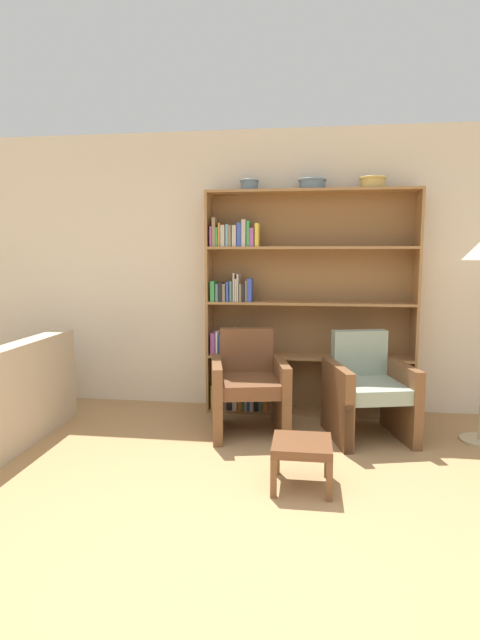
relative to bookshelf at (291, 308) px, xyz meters
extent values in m
plane|color=#A87F51|center=(-0.13, -2.53, -1.03)|extent=(24.00, 24.00, 0.00)
cube|color=beige|center=(-0.13, 0.17, 0.34)|extent=(12.00, 0.06, 2.75)
cube|color=olive|center=(-0.80, -0.02, 0.04)|extent=(0.02, 0.30, 2.15)
cube|color=olive|center=(1.16, -0.02, 0.04)|extent=(0.02, 0.30, 2.15)
cube|color=olive|center=(0.18, -0.02, 1.10)|extent=(1.94, 0.30, 0.03)
cube|color=olive|center=(0.18, -0.02, -1.02)|extent=(1.94, 0.30, 0.03)
cube|color=brown|center=(0.18, 0.12, 0.04)|extent=(1.94, 0.01, 2.15)
cube|color=gold|center=(-0.75, -0.07, -0.89)|extent=(0.04, 0.17, 0.24)
cube|color=#4C756B|center=(-0.71, -0.08, -0.87)|extent=(0.02, 0.14, 0.28)
cube|color=#388C47|center=(-0.67, -0.07, -0.88)|extent=(0.04, 0.18, 0.25)
cube|color=#7F6B4C|center=(-0.63, -0.07, -0.91)|extent=(0.04, 0.18, 0.19)
cube|color=black|center=(-0.59, -0.05, -0.92)|extent=(0.04, 0.20, 0.17)
cube|color=white|center=(-0.53, -0.08, -0.92)|extent=(0.04, 0.15, 0.17)
cube|color=orange|center=(-0.48, -0.09, -0.92)|extent=(0.04, 0.12, 0.18)
cube|color=#388C47|center=(-0.45, -0.09, -0.89)|extent=(0.02, 0.14, 0.24)
cube|color=white|center=(-0.42, -0.09, -0.87)|extent=(0.02, 0.13, 0.27)
cube|color=#334CB2|center=(-0.40, -0.06, -0.88)|extent=(0.02, 0.18, 0.25)
cube|color=white|center=(-0.37, -0.08, -0.92)|extent=(0.04, 0.15, 0.17)
cube|color=black|center=(-0.32, -0.08, -0.91)|extent=(0.04, 0.15, 0.19)
cube|color=#4C756B|center=(-0.28, -0.06, -0.87)|extent=(0.04, 0.18, 0.28)
cube|color=orange|center=(-0.24, -0.07, -0.91)|extent=(0.04, 0.16, 0.20)
cube|color=olive|center=(0.18, -0.02, -0.47)|extent=(1.94, 0.30, 0.02)
cube|color=#994C99|center=(-0.75, -0.07, -0.35)|extent=(0.04, 0.17, 0.22)
cube|color=white|center=(-0.71, -0.08, -0.34)|extent=(0.02, 0.14, 0.23)
cube|color=#334CB2|center=(-0.68, -0.09, -0.36)|extent=(0.02, 0.12, 0.21)
cube|color=orange|center=(-0.64, -0.07, -0.35)|extent=(0.04, 0.17, 0.21)
cube|color=white|center=(-0.60, -0.06, -0.34)|extent=(0.04, 0.19, 0.25)
cube|color=#669EB2|center=(-0.57, -0.06, -0.35)|extent=(0.02, 0.19, 0.22)
cube|color=gold|center=(-0.54, -0.09, -0.33)|extent=(0.03, 0.12, 0.27)
cube|color=red|center=(-0.51, -0.09, -0.33)|extent=(0.02, 0.14, 0.26)
cube|color=#4C756B|center=(-0.47, -0.07, -0.36)|extent=(0.04, 0.18, 0.19)
cube|color=black|center=(-0.43, -0.06, -0.37)|extent=(0.02, 0.19, 0.18)
cube|color=olive|center=(0.18, -0.02, 0.05)|extent=(1.94, 0.30, 0.02)
cube|color=#388C47|center=(-0.75, -0.06, 0.16)|extent=(0.04, 0.18, 0.20)
cube|color=#4C756B|center=(-0.71, -0.08, 0.15)|extent=(0.02, 0.15, 0.17)
cube|color=black|center=(-0.67, -0.06, 0.16)|extent=(0.04, 0.18, 0.18)
cube|color=#7F6B4C|center=(-0.64, -0.06, 0.15)|extent=(0.03, 0.18, 0.17)
cube|color=#334CB2|center=(-0.60, -0.08, 0.16)|extent=(0.02, 0.15, 0.19)
cube|color=#4C756B|center=(-0.57, -0.08, 0.16)|extent=(0.02, 0.14, 0.20)
cube|color=#B2A899|center=(-0.54, -0.06, 0.20)|extent=(0.02, 0.19, 0.27)
cube|color=#B2A899|center=(-0.52, -0.08, 0.18)|extent=(0.02, 0.15, 0.22)
cube|color=#B2A899|center=(-0.50, -0.06, 0.20)|extent=(0.02, 0.19, 0.27)
cube|color=#7F6B4C|center=(-0.48, -0.06, 0.15)|extent=(0.02, 0.19, 0.17)
cube|color=black|center=(-0.45, -0.08, 0.15)|extent=(0.03, 0.16, 0.18)
cube|color=#7F6B4C|center=(-0.42, -0.09, 0.17)|extent=(0.02, 0.13, 0.20)
cube|color=#334CB2|center=(-0.39, -0.07, 0.18)|extent=(0.04, 0.17, 0.22)
cube|color=olive|center=(0.18, -0.02, 0.58)|extent=(1.94, 0.30, 0.02)
cube|color=#994C99|center=(-0.76, -0.07, 0.68)|extent=(0.02, 0.16, 0.19)
cube|color=#7F6B4C|center=(-0.73, -0.06, 0.73)|extent=(0.03, 0.19, 0.27)
cube|color=#388C47|center=(-0.70, -0.09, 0.68)|extent=(0.02, 0.13, 0.18)
cube|color=orange|center=(-0.68, -0.06, 0.70)|extent=(0.02, 0.19, 0.22)
cube|color=#B2A899|center=(-0.65, -0.08, 0.69)|extent=(0.04, 0.15, 0.20)
cube|color=#669EB2|center=(-0.61, -0.08, 0.69)|extent=(0.02, 0.15, 0.21)
cube|color=#7F6B4C|center=(-0.58, -0.08, 0.69)|extent=(0.03, 0.14, 0.20)
cube|color=#B2A899|center=(-0.54, -0.07, 0.69)|extent=(0.04, 0.16, 0.20)
cube|color=#334CB2|center=(-0.49, -0.08, 0.70)|extent=(0.04, 0.15, 0.22)
cube|color=#B2A899|center=(-0.45, -0.08, 0.72)|extent=(0.04, 0.14, 0.25)
cube|color=#388C47|center=(-0.40, -0.09, 0.71)|extent=(0.03, 0.13, 0.24)
cube|color=#994C99|center=(-0.37, -0.05, 0.68)|extent=(0.04, 0.20, 0.17)
cube|color=gold|center=(-0.32, -0.06, 0.70)|extent=(0.04, 0.18, 0.22)
cylinder|color=slate|center=(-0.41, -0.02, 1.16)|extent=(0.16, 0.16, 0.10)
torus|color=slate|center=(-0.41, -0.02, 1.21)|extent=(0.18, 0.18, 0.02)
cylinder|color=slate|center=(0.18, -0.02, 1.16)|extent=(0.24, 0.24, 0.09)
torus|color=slate|center=(0.18, -0.02, 1.20)|extent=(0.27, 0.27, 0.02)
cylinder|color=tan|center=(0.73, -0.02, 1.16)|extent=(0.22, 0.22, 0.10)
torus|color=tan|center=(0.73, -0.02, 1.21)|extent=(0.24, 0.24, 0.02)
cube|color=tan|center=(-2.13, -1.26, -0.40)|extent=(0.19, 1.71, 0.43)
cube|color=tan|center=(-2.52, -0.47, -0.75)|extent=(0.96, 0.13, 0.57)
cube|color=tan|center=(-2.26, -1.01, -0.44)|extent=(0.17, 0.36, 0.37)
cube|color=brown|center=(0.01, -0.89, -0.83)|extent=(0.08, 0.08, 0.40)
cube|color=brown|center=(-0.55, -1.00, -0.83)|extent=(0.08, 0.08, 0.40)
cube|color=brown|center=(-0.12, -0.29, -0.83)|extent=(0.08, 0.08, 0.40)
cube|color=brown|center=(-0.67, -0.41, -0.83)|extent=(0.08, 0.08, 0.40)
cube|color=brown|center=(-0.33, -0.65, -0.60)|extent=(0.60, 0.72, 0.12)
cube|color=brown|center=(-0.39, -0.37, -0.36)|extent=(0.49, 0.22, 0.42)
cube|color=brown|center=(-0.06, -0.59, -0.71)|extent=(0.22, 0.68, 0.64)
cube|color=brown|center=(-0.61, -0.71, -0.71)|extent=(0.22, 0.68, 0.64)
cube|color=brown|center=(1.04, -0.87, -0.83)|extent=(0.08, 0.08, 0.40)
cube|color=brown|center=(0.49, -1.01, -0.83)|extent=(0.08, 0.08, 0.40)
cube|color=brown|center=(0.89, -0.28, -0.83)|extent=(0.08, 0.08, 0.40)
cube|color=brown|center=(0.34, -0.42, -0.83)|extent=(0.08, 0.08, 0.40)
cube|color=gray|center=(0.69, -0.65, -0.60)|extent=(0.62, 0.74, 0.12)
cube|color=gray|center=(0.62, -0.38, -0.36)|extent=(0.49, 0.23, 0.42)
cube|color=brown|center=(0.96, -0.58, -0.71)|extent=(0.24, 0.68, 0.64)
cube|color=brown|center=(0.42, -0.72, -0.71)|extent=(0.24, 0.68, 0.64)
cylinder|color=tan|center=(1.61, -0.60, -1.02)|extent=(0.32, 0.32, 0.02)
cube|color=brown|center=(-0.04, -1.46, -0.90)|extent=(0.04, 0.04, 0.26)
cube|color=brown|center=(0.32, -1.46, -0.90)|extent=(0.04, 0.04, 0.26)
cube|color=brown|center=(-0.04, -1.81, -0.90)|extent=(0.04, 0.04, 0.26)
cube|color=brown|center=(0.32, -1.81, -0.90)|extent=(0.04, 0.04, 0.26)
cube|color=brown|center=(0.14, -1.63, -0.75)|extent=(0.39, 0.39, 0.06)
camera|label=1|loc=(0.16, -4.84, 0.51)|focal=28.00mm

